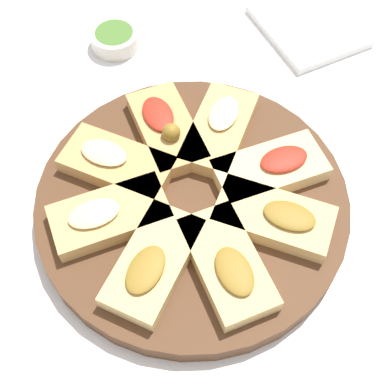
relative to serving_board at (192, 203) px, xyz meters
The scene contains 12 objects.
ground_plane 0.01m from the serving_board, ahead, with size 3.00×3.00×0.00m, color white.
serving_board is the anchor object (origin of this frame).
focaccia_slice_0 0.09m from the serving_board, 87.90° to the right, with size 0.06×0.12×0.03m.
focaccia_slice_1 0.09m from the serving_board, 39.05° to the right, with size 0.13×0.12×0.03m.
focaccia_slice_2 0.09m from the serving_board, ahead, with size 0.12×0.06×0.04m.
focaccia_slice_3 0.09m from the serving_board, 47.28° to the left, with size 0.12×0.13×0.03m.
focaccia_slice_4 0.09m from the serving_board, 92.62° to the left, with size 0.06×0.12×0.03m.
focaccia_slice_5 0.09m from the serving_board, 136.37° to the left, with size 0.13×0.12×0.03m.
focaccia_slice_6 0.09m from the serving_board, behind, with size 0.12×0.07×0.03m.
focaccia_slice_7 0.09m from the serving_board, 129.18° to the right, with size 0.12×0.13×0.03m.
napkin_stack 0.33m from the serving_board, 47.88° to the right, with size 0.14×0.12×0.01m, color white.
dipping_bowl 0.28m from the serving_board, ahead, with size 0.07×0.07×0.02m.
Camera 1 is at (-0.28, 0.10, 0.51)m, focal length 50.00 mm.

